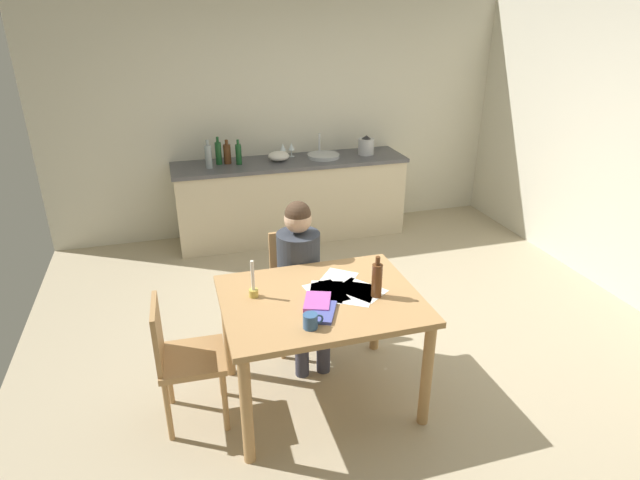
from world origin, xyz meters
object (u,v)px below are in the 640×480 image
Objects in this scene: person_seated at (301,271)px; wine_bottle_on_table at (377,280)px; book_cookery at (317,302)px; bottle_vinegar at (218,153)px; bottle_sauce at (239,154)px; bottle_oil at (208,156)px; wine_glass_by_kettle at (283,148)px; mixing_bowl at (279,156)px; coffee_mug at (311,321)px; bottle_wine_red at (227,153)px; chair_at_table at (297,283)px; chair_side_empty at (182,356)px; book_magazine at (323,312)px; wine_glass_near_sink at (291,147)px; stovetop_kettle at (366,146)px; candlestick at (253,287)px; sink_unit at (323,156)px; dining_table at (321,312)px.

wine_bottle_on_table is (0.32, -0.66, 0.22)m from person_seated.
book_cookery is 2.91m from bottle_vinegar.
wine_bottle_on_table is 2.88m from bottle_sauce.
bottle_oil is 0.86m from wine_glass_by_kettle.
mixing_bowl reaches higher than book_cookery.
person_seated is 0.66m from book_cookery.
coffee_mug is at bearing -84.80° from bottle_oil.
person_seated is 2.29m from bottle_wine_red.
chair_at_table is 1.03× the size of chair_side_empty.
person_seated reaches higher than wine_bottle_on_table.
wine_glass_by_kettle is at bearing 107.12° from book_magazine.
bottle_wine_red is 1.66× the size of wine_glass_near_sink.
bottle_vinegar is 1.15× the size of bottle_wine_red.
chair_side_empty is at bearing 154.02° from coffee_mug.
stovetop_kettle reaches higher than book_magazine.
chair_at_table is 0.74× the size of person_seated.
bottle_vinegar is (0.09, 2.69, 0.18)m from candlestick.
chair_at_table is 3.46× the size of bottle_wine_red.
sink_unit is 1.15m from bottle_vinegar.
book_cookery is at bearing -116.13° from stovetop_kettle.
wine_glass_by_kettle is (0.72, 0.09, -0.02)m from bottle_vinegar.
sink_unit is at bearing 69.38° from person_seated.
chair_side_empty is at bearing -99.75° from bottle_oil.
dining_table is 5.01× the size of book_magazine.
mixing_bowl is at bearing 178.60° from sink_unit.
dining_table is 2.81m from mixing_bowl.
dining_table is at bearing -98.09° from wine_glass_by_kettle.
coffee_mug is 0.44× the size of wine_bottle_on_table.
bottle_sauce is (0.05, 3.07, 0.19)m from coffee_mug.
bottle_oil reaches higher than candlestick.
candlestick is 0.49m from book_magazine.
bottle_sauce is 1.73× the size of wine_glass_near_sink.
person_seated is 3.32× the size of sink_unit.
bottle_vinegar is at bearing 163.32° from bottle_sauce.
stovetop_kettle is (1.33, 2.04, 0.50)m from chair_at_table.
wine_bottle_on_table is at bearing 25.05° from coffee_mug.
dining_table is 2.97m from wine_glass_near_sink.
candlestick is 0.69× the size of sink_unit.
mixing_bowl is (0.49, 3.09, 0.13)m from coffee_mug.
bottle_wine_red reaches higher than wine_glass_by_kettle.
wine_glass_by_kettle is (-0.93, 0.15, 0.01)m from stovetop_kettle.
wine_glass_by_kettle is (1.29, 2.87, 0.53)m from chair_side_empty.
bottle_vinegar is at bearing 78.34° from chair_side_empty.
sink_unit is 2.34× the size of wine_glass_by_kettle.
book_magazine is at bearing -106.60° from sink_unit.
mixing_bowl is at bearing 5.87° from bottle_oil.
person_seated is 9.92× the size of coffee_mug.
bottle_vinegar reaches higher than mixing_bowl.
coffee_mug is at bearing -101.61° from wine_glass_near_sink.
dining_table is 0.74m from chair_at_table.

